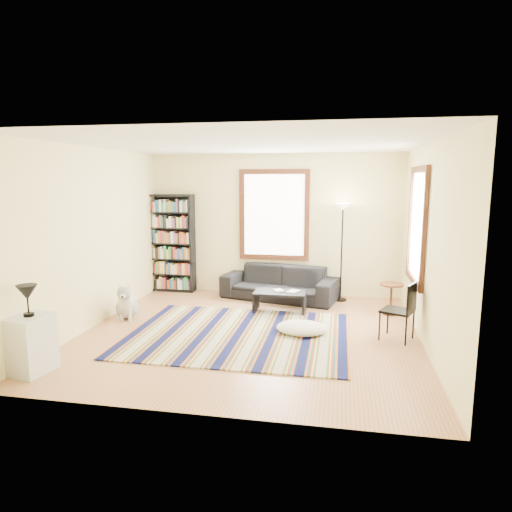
% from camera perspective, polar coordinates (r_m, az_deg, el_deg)
% --- Properties ---
extents(floor, '(5.00, 5.00, 0.10)m').
position_cam_1_polar(floor, '(7.05, -0.75, -9.93)').
color(floor, tan).
rests_on(floor, ground).
extents(ceiling, '(5.00, 5.00, 0.10)m').
position_cam_1_polar(ceiling, '(6.67, -0.81, 14.27)').
color(ceiling, white).
rests_on(ceiling, floor).
extents(wall_back, '(5.00, 0.10, 2.80)m').
position_cam_1_polar(wall_back, '(9.21, 2.34, 3.94)').
color(wall_back, '#FFEDAB').
rests_on(wall_back, floor).
extents(wall_front, '(5.00, 0.10, 2.80)m').
position_cam_1_polar(wall_front, '(4.27, -7.51, -2.74)').
color(wall_front, '#FFEDAB').
rests_on(wall_front, floor).
extents(wall_left, '(0.10, 5.00, 2.80)m').
position_cam_1_polar(wall_left, '(7.63, -19.93, 2.19)').
color(wall_left, '#FFEDAB').
rests_on(wall_left, floor).
extents(wall_right, '(0.10, 5.00, 2.80)m').
position_cam_1_polar(wall_right, '(6.70, 21.15, 1.16)').
color(wall_right, '#FFEDAB').
rests_on(wall_right, floor).
extents(window_back, '(1.20, 0.06, 1.60)m').
position_cam_1_polar(window_back, '(9.11, 2.28, 5.14)').
color(window_back, white).
rests_on(window_back, wall_back).
extents(window_right, '(0.06, 1.20, 1.60)m').
position_cam_1_polar(window_right, '(7.44, 19.53, 3.60)').
color(window_right, white).
rests_on(window_right, wall_right).
extents(rug, '(3.26, 2.61, 0.02)m').
position_cam_1_polar(rug, '(6.94, -2.22, -9.74)').
color(rug, '#0C113F').
rests_on(rug, floor).
extents(sofa, '(2.33, 1.32, 0.64)m').
position_cam_1_polar(sofa, '(8.87, 2.91, -3.36)').
color(sofa, black).
rests_on(sofa, floor).
extents(bookshelf, '(0.90, 0.30, 2.00)m').
position_cam_1_polar(bookshelf, '(9.56, -10.40, 1.58)').
color(bookshelf, black).
rests_on(bookshelf, floor).
extents(coffee_table, '(1.02, 0.81, 0.36)m').
position_cam_1_polar(coffee_table, '(8.07, 3.01, -5.69)').
color(coffee_table, black).
rests_on(coffee_table, floor).
extents(book_a, '(0.25, 0.23, 0.02)m').
position_cam_1_polar(book_a, '(8.04, 2.31, -4.36)').
color(book_a, beige).
rests_on(book_a, coffee_table).
extents(book_b, '(0.25, 0.28, 0.02)m').
position_cam_1_polar(book_b, '(8.06, 4.13, -4.35)').
color(book_b, beige).
rests_on(book_b, coffee_table).
extents(floor_cushion, '(0.90, 0.77, 0.19)m').
position_cam_1_polar(floor_cushion, '(6.98, 5.72, -8.94)').
color(floor_cushion, beige).
rests_on(floor_cushion, floor).
extents(floor_lamp, '(0.39, 0.39, 1.86)m').
position_cam_1_polar(floor_lamp, '(8.78, 10.65, 0.41)').
color(floor_lamp, black).
rests_on(floor_lamp, floor).
extents(side_table, '(0.53, 0.53, 0.54)m').
position_cam_1_polar(side_table, '(8.21, 16.51, -5.17)').
color(side_table, '#412410').
rests_on(side_table, floor).
extents(folding_chair, '(0.55, 0.54, 0.86)m').
position_cam_1_polar(folding_chair, '(6.93, 17.24, -6.57)').
color(folding_chair, black).
rests_on(folding_chair, floor).
extents(white_cabinet, '(0.44, 0.55, 0.70)m').
position_cam_1_polar(white_cabinet, '(6.19, -26.27, -9.87)').
color(white_cabinet, silver).
rests_on(white_cabinet, floor).
extents(table_lamp, '(0.32, 0.32, 0.38)m').
position_cam_1_polar(table_lamp, '(6.04, -26.65, -5.02)').
color(table_lamp, black).
rests_on(table_lamp, white_cabinet).
extents(dog, '(0.55, 0.66, 0.57)m').
position_cam_1_polar(dog, '(7.97, -15.82, -5.46)').
color(dog, '#ACACAC').
rests_on(dog, floor).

